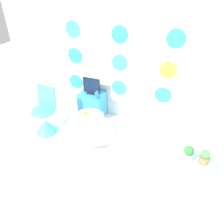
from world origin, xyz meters
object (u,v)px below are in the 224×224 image
(potted_plant_left, at_px, (188,153))
(vase, at_px, (97,95))
(bathtub, at_px, (90,129))
(potted_plant_right, at_px, (205,157))
(chair, at_px, (45,119))
(tv, at_px, (91,87))

(potted_plant_left, bearing_deg, vase, 150.48)
(bathtub, relative_size, potted_plant_left, 4.05)
(vase, xyz_separation_m, potted_plant_right, (1.90, -0.95, 0.03))
(potted_plant_left, bearing_deg, chair, 172.31)
(vase, bearing_deg, potted_plant_right, -26.63)
(potted_plant_left, distance_m, potted_plant_right, 0.19)
(bathtub, distance_m, vase, 0.69)
(tv, distance_m, potted_plant_right, 2.35)
(tv, bearing_deg, potted_plant_right, -27.70)
(bathtub, bearing_deg, vase, 102.61)
(potted_plant_right, bearing_deg, vase, 153.37)
(tv, xyz_separation_m, vase, (0.18, -0.14, -0.08))
(vase, relative_size, potted_plant_right, 0.75)
(bathtub, distance_m, chair, 0.88)
(tv, height_order, potted_plant_right, tv)
(potted_plant_left, relative_size, potted_plant_right, 1.02)
(chair, xyz_separation_m, potted_plant_left, (2.45, -0.33, 0.34))
(chair, bearing_deg, vase, 40.56)
(bathtub, distance_m, potted_plant_right, 1.83)
(bathtub, bearing_deg, potted_plant_left, -13.01)
(chair, relative_size, vase, 5.64)
(bathtub, xyz_separation_m, potted_plant_left, (1.57, -0.36, 0.35))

